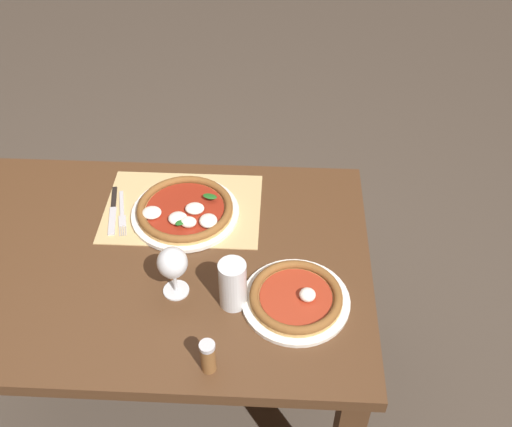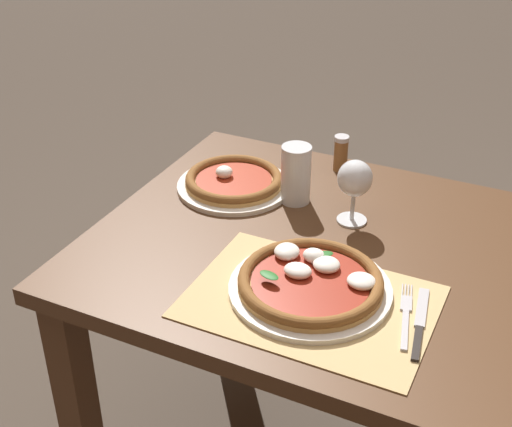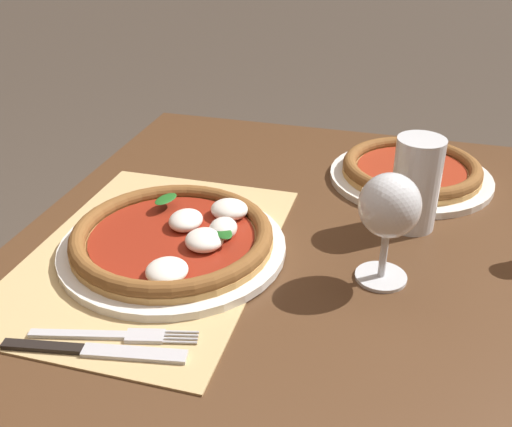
% 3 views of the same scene
% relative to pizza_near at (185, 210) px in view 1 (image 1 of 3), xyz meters
% --- Properties ---
extents(ground_plane, '(24.00, 24.00, 0.00)m').
position_rel_pizza_near_xyz_m(ground_plane, '(0.08, 0.17, -0.76)').
color(ground_plane, '#473D33').
extents(dining_table, '(1.24, 0.85, 0.74)m').
position_rel_pizza_near_xyz_m(dining_table, '(0.08, 0.17, -0.13)').
color(dining_table, '#4C301C').
rests_on(dining_table, ground).
extents(paper_placemat, '(0.48, 0.33, 0.00)m').
position_rel_pizza_near_xyz_m(paper_placemat, '(0.01, -0.03, -0.02)').
color(paper_placemat, tan).
rests_on(paper_placemat, dining_table).
extents(pizza_near, '(0.33, 0.33, 0.05)m').
position_rel_pizza_near_xyz_m(pizza_near, '(0.00, 0.00, 0.00)').
color(pizza_near, silver).
rests_on(pizza_near, paper_placemat).
extents(pizza_far, '(0.29, 0.29, 0.05)m').
position_rel_pizza_near_xyz_m(pizza_far, '(-0.33, 0.32, -0.00)').
color(pizza_far, silver).
rests_on(pizza_far, dining_table).
extents(wine_glass, '(0.08, 0.08, 0.16)m').
position_rel_pizza_near_xyz_m(wine_glass, '(-0.01, 0.29, 0.08)').
color(wine_glass, silver).
rests_on(wine_glass, dining_table).
extents(pint_glass, '(0.07, 0.07, 0.15)m').
position_rel_pizza_near_xyz_m(pint_glass, '(-0.17, 0.32, 0.05)').
color(pint_glass, silver).
rests_on(pint_glass, dining_table).
extents(fork, '(0.06, 0.20, 0.00)m').
position_rel_pizza_near_xyz_m(fork, '(0.19, 0.00, -0.02)').
color(fork, '#B7B7BC').
rests_on(fork, paper_placemat).
extents(knife, '(0.05, 0.21, 0.01)m').
position_rel_pizza_near_xyz_m(knife, '(0.22, -0.01, -0.02)').
color(knife, black).
rests_on(knife, paper_placemat).
extents(pepper_shaker, '(0.04, 0.04, 0.10)m').
position_rel_pizza_near_xyz_m(pepper_shaker, '(-0.13, 0.52, 0.03)').
color(pepper_shaker, brown).
rests_on(pepper_shaker, dining_table).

